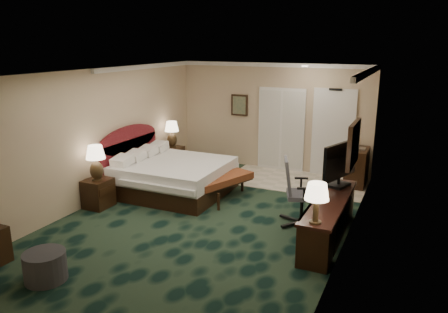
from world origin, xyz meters
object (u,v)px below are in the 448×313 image
at_px(minibar, 357,167).
at_px(lamp_near, 96,163).
at_px(lamp_far, 172,134).
at_px(desk, 329,220).
at_px(bed, 175,177).
at_px(nightstand_near, 98,193).
at_px(nightstand_far, 172,159).
at_px(bed_bench, 222,188).
at_px(tv, 340,165).
at_px(desk_chair, 302,192).
at_px(ottoman, 45,266).

bearing_deg(minibar, lamp_near, -141.25).
height_order(lamp_far, desk, lamp_far).
relative_size(bed, nightstand_near, 3.81).
relative_size(nightstand_far, desk, 0.25).
bearing_deg(lamp_far, bed_bench, -34.02).
xyz_separation_m(bed, tv, (3.53, -0.19, 0.75)).
relative_size(nightstand_far, desk_chair, 0.50).
distance_m(bed_bench, tv, 2.58).
distance_m(bed, minibar, 4.14).
bearing_deg(bed_bench, lamp_far, 166.51).
relative_size(bed, minibar, 2.54).
relative_size(nightstand_far, tv, 0.60).
xyz_separation_m(nightstand_far, minibar, (4.46, 0.75, 0.12)).
distance_m(nightstand_near, minibar, 5.71).
bearing_deg(desk, lamp_near, -174.16).
height_order(bed_bench, tv, tv).
bearing_deg(bed, tv, -3.11).
xyz_separation_m(nightstand_far, bed_bench, (2.04, -1.33, -0.06)).
distance_m(ottoman, minibar, 6.89).
bearing_deg(ottoman, nightstand_far, 102.41).
distance_m(nightstand_far, minibar, 4.52).
height_order(bed, minibar, minibar).
distance_m(nightstand_near, desk, 4.49).
distance_m(ottoman, tv, 5.02).
height_order(nightstand_near, tv, tv).
bearing_deg(ottoman, bed_bench, 77.53).
relative_size(lamp_far, tv, 0.64).
bearing_deg(lamp_far, minibar, 9.09).
distance_m(bed, lamp_far, 1.82).
relative_size(lamp_near, bed_bench, 0.49).
height_order(nightstand_far, lamp_near, lamp_near).
height_order(lamp_far, desk_chair, lamp_far).
bearing_deg(nightstand_far, bed, -56.64).
bearing_deg(desk, minibar, 89.94).
xyz_separation_m(bed, lamp_near, (-0.91, -1.40, 0.58)).
bearing_deg(lamp_far, bed, -57.54).
bearing_deg(bed_bench, bed, -155.60).
height_order(lamp_near, tv, tv).
relative_size(nightstand_far, lamp_far, 0.93).
bearing_deg(desk, bed, 164.93).
bearing_deg(nightstand_far, desk_chair, -26.47).
height_order(bed, nightstand_near, bed).
xyz_separation_m(ottoman, desk_chair, (2.73, 3.35, 0.41)).
bearing_deg(desk_chair, ottoman, -148.89).
bearing_deg(tv, nightstand_far, 179.91).
xyz_separation_m(nightstand_near, desk_chair, (3.91, 0.85, 0.33)).
height_order(bed_bench, ottoman, bed_bench).
bearing_deg(lamp_near, ottoman, -65.13).
bearing_deg(bed, minibar, 31.47).
relative_size(bed, tv, 2.12).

